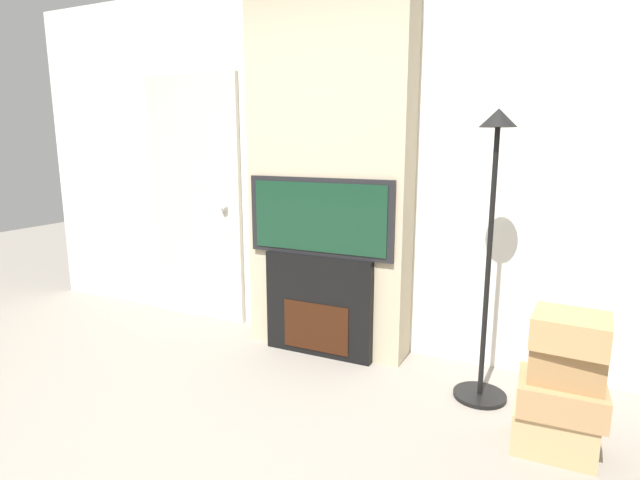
{
  "coord_description": "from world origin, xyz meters",
  "views": [
    {
      "loc": [
        1.47,
        -1.38,
        1.52
      ],
      "look_at": [
        0.0,
        1.71,
        0.84
      ],
      "focal_mm": 28.0,
      "sensor_mm": 36.0,
      "label": 1
    }
  ],
  "objects": [
    {
      "name": "wall_back",
      "position": [
        0.0,
        2.03,
        1.35
      ],
      "size": [
        6.0,
        0.06,
        2.7
      ],
      "color": "silver",
      "rests_on": "ground_plane"
    },
    {
      "name": "chimney_breast",
      "position": [
        0.0,
        1.85,
        1.35
      ],
      "size": [
        1.18,
        0.29,
        2.7
      ],
      "color": "#BCAD8E",
      "rests_on": "ground_plane"
    },
    {
      "name": "fireplace",
      "position": [
        0.0,
        1.71,
        0.36
      ],
      "size": [
        0.81,
        0.15,
        0.73
      ],
      "color": "black",
      "rests_on": "ground_plane"
    },
    {
      "name": "television",
      "position": [
        0.0,
        1.7,
        1.0
      ],
      "size": [
        1.08,
        0.07,
        0.54
      ],
      "color": "black",
      "rests_on": "fireplace"
    },
    {
      "name": "floor_lamp",
      "position": [
        1.15,
        1.54,
        1.0
      ],
      "size": [
        0.31,
        0.31,
        1.69
      ],
      "color": "black",
      "rests_on": "ground_plane"
    },
    {
      "name": "box_stack",
      "position": [
        1.57,
        1.17,
        0.34
      ],
      "size": [
        0.41,
        0.35,
        0.71
      ],
      "color": "tan",
      "rests_on": "ground_plane"
    },
    {
      "name": "entry_door",
      "position": [
        -1.3,
        1.97,
        1.03
      ],
      "size": [
        0.92,
        0.09,
        2.06
      ],
      "color": "beige",
      "rests_on": "ground_plane"
    }
  ]
}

